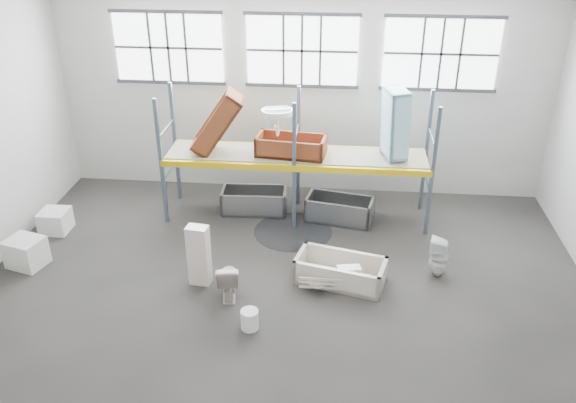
# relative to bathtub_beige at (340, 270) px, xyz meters

# --- Properties ---
(floor) EXTENTS (12.00, 10.00, 0.10)m
(floor) POSITION_rel_bathtub_beige_xyz_m (-1.10, -0.84, -0.31)
(floor) COLOR #47413D
(floor) RESTS_ON ground
(ceiling) EXTENTS (12.00, 10.00, 0.10)m
(ceiling) POSITION_rel_bathtub_beige_xyz_m (-1.10, -0.84, 4.79)
(ceiling) COLOR silver
(ceiling) RESTS_ON ground
(wall_back) EXTENTS (12.00, 0.10, 5.00)m
(wall_back) POSITION_rel_bathtub_beige_xyz_m (-1.10, 4.21, 2.24)
(wall_back) COLOR #B9B4AB
(wall_back) RESTS_ON ground
(window_left) EXTENTS (2.60, 0.04, 1.60)m
(window_left) POSITION_rel_bathtub_beige_xyz_m (-4.30, 4.10, 3.34)
(window_left) COLOR white
(window_left) RESTS_ON wall_back
(window_mid) EXTENTS (2.60, 0.04, 1.60)m
(window_mid) POSITION_rel_bathtub_beige_xyz_m (-1.10, 4.10, 3.34)
(window_mid) COLOR white
(window_mid) RESTS_ON wall_back
(window_right) EXTENTS (2.60, 0.04, 1.60)m
(window_right) POSITION_rel_bathtub_beige_xyz_m (2.10, 4.10, 3.34)
(window_right) COLOR white
(window_right) RESTS_ON wall_back
(rack_upright_la) EXTENTS (0.08, 0.08, 3.00)m
(rack_upright_la) POSITION_rel_bathtub_beige_xyz_m (-4.10, 2.06, 1.24)
(rack_upright_la) COLOR slate
(rack_upright_la) RESTS_ON floor
(rack_upright_lb) EXTENTS (0.08, 0.08, 3.00)m
(rack_upright_lb) POSITION_rel_bathtub_beige_xyz_m (-4.10, 3.26, 1.24)
(rack_upright_lb) COLOR slate
(rack_upright_lb) RESTS_ON floor
(rack_upright_ma) EXTENTS (0.08, 0.08, 3.00)m
(rack_upright_ma) POSITION_rel_bathtub_beige_xyz_m (-1.10, 2.06, 1.24)
(rack_upright_ma) COLOR slate
(rack_upright_ma) RESTS_ON floor
(rack_upright_mb) EXTENTS (0.08, 0.08, 3.00)m
(rack_upright_mb) POSITION_rel_bathtub_beige_xyz_m (-1.10, 3.26, 1.24)
(rack_upright_mb) COLOR slate
(rack_upright_mb) RESTS_ON floor
(rack_upright_ra) EXTENTS (0.08, 0.08, 3.00)m
(rack_upright_ra) POSITION_rel_bathtub_beige_xyz_m (1.90, 2.06, 1.24)
(rack_upright_ra) COLOR slate
(rack_upright_ra) RESTS_ON floor
(rack_upright_rb) EXTENTS (0.08, 0.08, 3.00)m
(rack_upright_rb) POSITION_rel_bathtub_beige_xyz_m (1.90, 3.26, 1.24)
(rack_upright_rb) COLOR slate
(rack_upright_rb) RESTS_ON floor
(rack_beam_front) EXTENTS (6.00, 0.10, 0.14)m
(rack_beam_front) POSITION_rel_bathtub_beige_xyz_m (-1.10, 2.06, 1.24)
(rack_beam_front) COLOR yellow
(rack_beam_front) RESTS_ON floor
(rack_beam_back) EXTENTS (6.00, 0.10, 0.14)m
(rack_beam_back) POSITION_rel_bathtub_beige_xyz_m (-1.10, 3.26, 1.24)
(rack_beam_back) COLOR yellow
(rack_beam_back) RESTS_ON floor
(shelf_deck) EXTENTS (5.90, 1.10, 0.03)m
(shelf_deck) POSITION_rel_bathtub_beige_xyz_m (-1.10, 2.66, 1.32)
(shelf_deck) COLOR gray
(shelf_deck) RESTS_ON floor
(wet_patch) EXTENTS (1.80, 1.80, 0.00)m
(wet_patch) POSITION_rel_bathtub_beige_xyz_m (-1.10, 1.86, -0.26)
(wet_patch) COLOR black
(wet_patch) RESTS_ON floor
(bathtub_beige) EXTENTS (1.90, 1.22, 0.51)m
(bathtub_beige) POSITION_rel_bathtub_beige_xyz_m (0.00, 0.00, 0.00)
(bathtub_beige) COLOR beige
(bathtub_beige) RESTS_ON floor
(cistern_spare) EXTENTS (0.49, 0.30, 0.43)m
(cistern_spare) POSITION_rel_bathtub_beige_xyz_m (0.16, -0.23, 0.02)
(cistern_spare) COLOR beige
(cistern_spare) RESTS_ON bathtub_beige
(sink_in_tub) EXTENTS (0.42, 0.42, 0.14)m
(sink_in_tub) POSITION_rel_bathtub_beige_xyz_m (-0.42, -0.38, -0.10)
(sink_in_tub) COLOR beige
(sink_in_tub) RESTS_ON bathtub_beige
(toilet_beige) EXTENTS (0.53, 0.80, 0.76)m
(toilet_beige) POSITION_rel_bathtub_beige_xyz_m (-2.12, -0.67, 0.12)
(toilet_beige) COLOR beige
(toilet_beige) RESTS_ON floor
(cistern_tall) EXTENTS (0.44, 0.31, 1.27)m
(cistern_tall) POSITION_rel_bathtub_beige_xyz_m (-2.75, -0.30, 0.38)
(cistern_tall) COLOR beige
(cistern_tall) RESTS_ON floor
(toilet_white) EXTENTS (0.47, 0.46, 0.84)m
(toilet_white) POSITION_rel_bathtub_beige_xyz_m (1.96, 0.42, 0.16)
(toilet_white) COLOR white
(toilet_white) RESTS_ON floor
(steel_tub_left) EXTENTS (1.58, 0.79, 0.57)m
(steel_tub_left) POSITION_rel_bathtub_beige_xyz_m (-2.12, 2.75, 0.03)
(steel_tub_left) COLOR #A5A7AD
(steel_tub_left) RESTS_ON floor
(steel_tub_right) EXTENTS (1.65, 1.01, 0.56)m
(steel_tub_right) POSITION_rel_bathtub_beige_xyz_m (-0.07, 2.51, 0.03)
(steel_tub_right) COLOR #9A9CA2
(steel_tub_right) RESTS_ON floor
(rust_tub_flat) EXTENTS (1.62, 0.90, 0.44)m
(rust_tub_flat) POSITION_rel_bathtub_beige_xyz_m (-1.22, 2.57, 1.56)
(rust_tub_flat) COLOR #963E25
(rust_tub_flat) RESTS_ON shelf_deck
(rust_tub_tilted) EXTENTS (1.31, 0.83, 1.52)m
(rust_tub_tilted) POSITION_rel_bathtub_beige_xyz_m (-2.88, 2.61, 2.04)
(rust_tub_tilted) COLOR brown
(rust_tub_tilted) RESTS_ON shelf_deck
(sink_on_shelf) EXTENTS (0.81, 0.70, 0.62)m
(sink_on_shelf) POSITION_rel_bathtub_beige_xyz_m (-1.52, 2.54, 1.84)
(sink_on_shelf) COLOR white
(sink_on_shelf) RESTS_ON rust_tub_flat
(blue_tub_upright) EXTENTS (0.66, 0.82, 1.54)m
(blue_tub_upright) POSITION_rel_bathtub_beige_xyz_m (1.06, 2.65, 2.14)
(blue_tub_upright) COLOR #A2DCF4
(blue_tub_upright) RESTS_ON shelf_deck
(bucket) EXTENTS (0.39, 0.39, 0.37)m
(bucket) POSITION_rel_bathtub_beige_xyz_m (-1.57, -1.58, -0.07)
(bucket) COLOR white
(bucket) RESTS_ON floor
(carton_near) EXTENTS (0.85, 0.78, 0.61)m
(carton_near) POSITION_rel_bathtub_beige_xyz_m (-6.47, -0.03, 0.05)
(carton_near) COLOR silver
(carton_near) RESTS_ON floor
(carton_far) EXTENTS (0.61, 0.61, 0.51)m
(carton_far) POSITION_rel_bathtub_beige_xyz_m (-6.50, 1.38, -0.00)
(carton_far) COLOR silver
(carton_far) RESTS_ON floor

